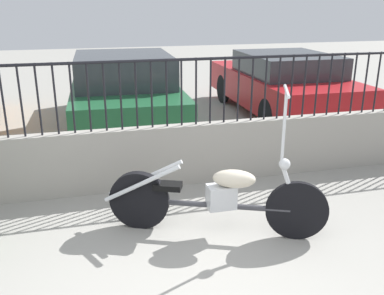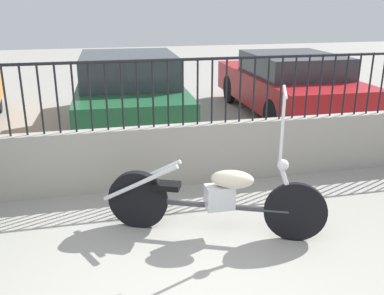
{
  "view_description": "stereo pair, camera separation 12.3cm",
  "coord_description": "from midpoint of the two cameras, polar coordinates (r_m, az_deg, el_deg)",
  "views": [
    {
      "loc": [
        -0.72,
        -2.53,
        2.24
      ],
      "look_at": [
        0.42,
        1.82,
        0.7
      ],
      "focal_mm": 40.0,
      "sensor_mm": 36.0,
      "label": 1
    },
    {
      "loc": [
        -0.6,
        -2.56,
        2.24
      ],
      "look_at": [
        0.42,
        1.82,
        0.7
      ],
      "focal_mm": 40.0,
      "sensor_mm": 36.0,
      "label": 2
    }
  ],
  "objects": [
    {
      "name": "fence_railing",
      "position": [
        5.14,
        -7.17,
        8.47
      ],
      "size": [
        10.67,
        0.04,
        0.83
      ],
      "color": "black",
      "rests_on": "low_wall"
    },
    {
      "name": "car_green",
      "position": [
        8.08,
        -9.49,
        7.51
      ],
      "size": [
        1.99,
        4.25,
        1.35
      ],
      "rotation": [
        0.0,
        0.0,
        1.53
      ],
      "color": "black",
      "rests_on": "ground_plane"
    },
    {
      "name": "car_red",
      "position": [
        9.03,
        11.57,
        8.4
      ],
      "size": [
        1.85,
        4.19,
        1.27
      ],
      "rotation": [
        0.0,
        0.0,
        1.55
      ],
      "color": "black",
      "rests_on": "ground_plane"
    },
    {
      "name": "motorcycle_dark_grey",
      "position": [
        4.29,
        1.2,
        -6.5
      ],
      "size": [
        2.1,
        1.01,
        1.5
      ],
      "rotation": [
        0.0,
        0.0,
        -0.4
      ],
      "color": "black",
      "rests_on": "ground_plane"
    },
    {
      "name": "low_wall",
      "position": [
        5.39,
        -6.77,
        -1.34
      ],
      "size": [
        10.67,
        0.18,
        0.78
      ],
      "color": "#9E998E",
      "rests_on": "ground_plane"
    }
  ]
}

